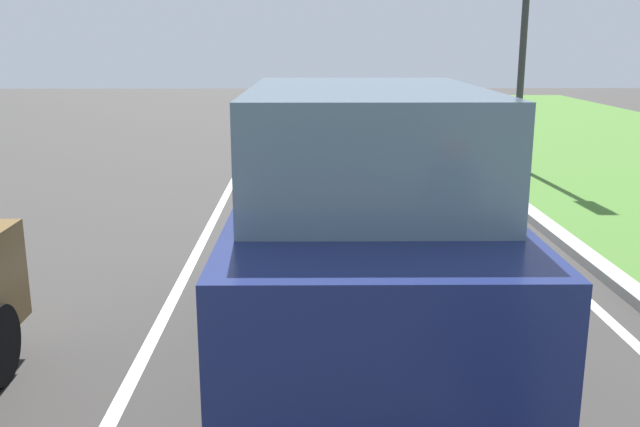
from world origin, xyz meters
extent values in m
plane|color=#383533|center=(0.00, 14.00, 0.00)|extent=(60.00, 60.00, 0.00)
cube|color=silver|center=(-0.70, 14.00, 0.00)|extent=(0.12, 32.00, 0.01)
cube|color=silver|center=(3.60, 14.00, 0.00)|extent=(0.12, 32.00, 0.01)
cube|color=#9E9B93|center=(4.10, 14.00, 0.06)|extent=(0.24, 48.00, 0.12)
cube|color=navy|center=(1.14, 9.30, 0.93)|extent=(1.95, 4.52, 1.10)
cube|color=slate|center=(1.14, 9.15, 1.88)|extent=(1.73, 2.72, 0.80)
cylinder|color=black|center=(0.28, 10.84, 0.38)|extent=(0.23, 0.76, 0.76)
cylinder|color=black|center=(2.03, 10.82, 0.38)|extent=(0.23, 0.76, 0.76)
cylinder|color=black|center=(0.25, 7.78, 0.38)|extent=(0.23, 0.76, 0.76)
cylinder|color=black|center=(1.99, 7.76, 0.38)|extent=(0.23, 0.76, 0.76)
cylinder|color=#2D2D2D|center=(5.08, 18.33, 2.55)|extent=(0.14, 0.14, 5.10)
camera|label=1|loc=(0.69, 3.89, 2.61)|focal=39.40mm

